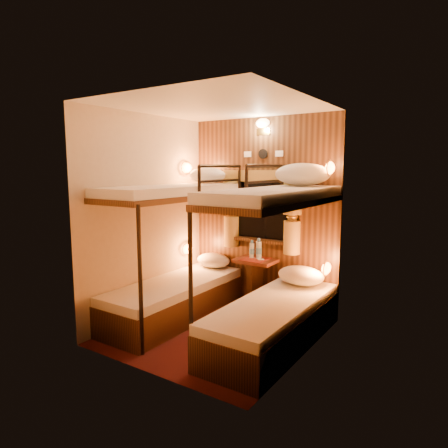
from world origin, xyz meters
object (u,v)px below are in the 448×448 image
Objects in this scene: table at (255,277)px; bottle_left at (252,250)px; bunk_right at (274,291)px; bottle_right at (259,250)px; bunk_left at (175,272)px.

bottle_left reaches higher than table.
bunk_right is 7.31× the size of bottle_right.
bunk_right reaches higher than table.
bunk_right is at bearing 0.00° from bunk_left.
bunk_right is 2.90× the size of table.
bunk_right is 1.10m from bottle_left.
table is at bearing -27.62° from bottle_left.
table is 2.52× the size of bottle_right.
bunk_left reaches higher than table.
bunk_left is 1.09m from bottle_right.
table is at bearing 50.33° from bunk_left.
bottle_right is at bearing 127.05° from bunk_right.
bottle_left is at bearing 152.38° from table.
bottle_left is (-0.07, 0.04, 0.33)m from table.
bunk_left reaches higher than bottle_left.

